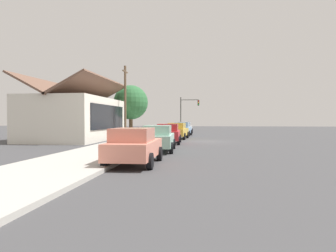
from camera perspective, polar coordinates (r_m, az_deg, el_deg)
ground_plane at (r=28.65m, az=6.37°, el=-2.72°), size 120.00×120.00×0.00m
sidewalk_curb at (r=29.23m, az=-4.68°, el=-2.48°), size 60.00×4.20×0.16m
car_coral at (r=14.03m, az=-5.97°, el=-3.51°), size 4.45×2.04×1.59m
car_seafoam at (r=19.82m, az=-1.74°, el=-2.11°), size 4.96×2.17×1.59m
car_cherry at (r=25.89m, az=0.06°, el=-1.33°), size 4.50×2.13×1.59m
car_mustard at (r=31.97m, az=1.65°, el=-0.84°), size 4.47×2.11×1.59m
car_skyblue at (r=37.91m, az=2.52°, el=-0.51°), size 4.43×2.16×1.59m
car_silver at (r=43.52m, az=3.00°, el=-0.29°), size 4.34×1.98×1.59m
storefront_building at (r=31.75m, az=-15.79°, el=1.43°), size 12.53×6.53×5.72m
shade_tree at (r=38.39m, az=-6.57°, el=4.13°), size 4.04×4.04×5.95m
traffic_light_main at (r=47.82m, az=3.53°, el=3.06°), size 0.37×2.79×5.20m
utility_pole_wooden at (r=34.01m, az=-7.54°, el=4.52°), size 1.80×0.24×7.50m
fire_hydrant_red at (r=39.96m, az=0.48°, el=-0.88°), size 0.22×0.22×0.71m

